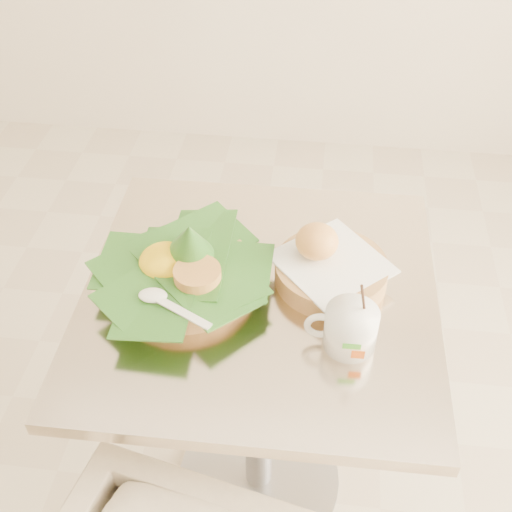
# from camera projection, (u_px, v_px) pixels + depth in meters

# --- Properties ---
(floor) EXTENTS (3.60, 3.60, 0.00)m
(floor) POSITION_uv_depth(u_px,v_px,m) (215.00, 489.00, 1.76)
(floor) COLOR beige
(floor) RESTS_ON ground
(cafe_table) EXTENTS (0.71, 0.71, 0.75)m
(cafe_table) POSITION_uv_depth(u_px,v_px,m) (259.00, 360.00, 1.42)
(cafe_table) COLOR gray
(cafe_table) RESTS_ON floor
(rice_basket) EXTENTS (0.34, 0.34, 0.17)m
(rice_basket) POSITION_uv_depth(u_px,v_px,m) (184.00, 267.00, 1.26)
(rice_basket) COLOR #AE874A
(rice_basket) RESTS_ON cafe_table
(bread_basket) EXTENTS (0.27, 0.27, 0.12)m
(bread_basket) POSITION_uv_depth(u_px,v_px,m) (329.00, 266.00, 1.28)
(bread_basket) COLOR #AE874A
(bread_basket) RESTS_ON cafe_table
(coffee_mug) EXTENTS (0.13, 0.10, 0.17)m
(coffee_mug) POSITION_uv_depth(u_px,v_px,m) (349.00, 327.00, 1.14)
(coffee_mug) COLOR white
(coffee_mug) RESTS_ON cafe_table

